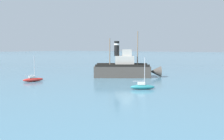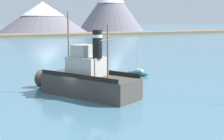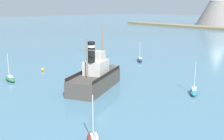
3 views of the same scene
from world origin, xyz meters
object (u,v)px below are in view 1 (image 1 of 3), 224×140
at_px(sailboat_teal, 142,86).
at_px(mooring_buoy, 149,69).
at_px(sailboat_red, 33,79).
at_px(sailboat_green, 118,68).
at_px(old_tugboat, 125,69).

height_order(sailboat_teal, mooring_buoy, sailboat_teal).
bearing_deg(mooring_buoy, sailboat_teal, 21.86).
height_order(sailboat_red, sailboat_green, same).
bearing_deg(sailboat_green, old_tugboat, 36.33).
relative_size(sailboat_red, mooring_buoy, 7.44).
height_order(sailboat_teal, sailboat_green, same).
xyz_separation_m(old_tugboat, mooring_buoy, (-16.62, -1.68, -1.50)).
relative_size(sailboat_teal, mooring_buoy, 7.44).
distance_m(old_tugboat, mooring_buoy, 16.77).
distance_m(sailboat_green, mooring_buoy, 8.68).
height_order(sailboat_green, mooring_buoy, sailboat_green).
height_order(old_tugboat, mooring_buoy, old_tugboat).
bearing_deg(sailboat_red, sailboat_green, 176.63).
height_order(old_tugboat, sailboat_red, old_tugboat).
bearing_deg(sailboat_teal, sailboat_red, -80.35).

